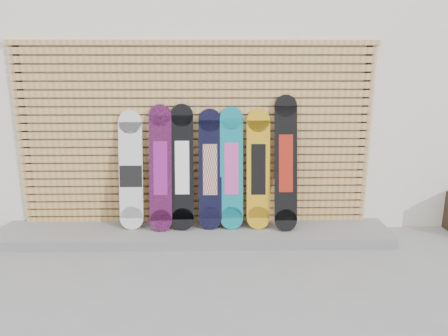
{
  "coord_description": "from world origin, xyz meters",
  "views": [
    {
      "loc": [
        0.1,
        -4.17,
        2.11
      ],
      "look_at": [
        0.19,
        0.75,
        0.85
      ],
      "focal_mm": 35.0,
      "sensor_mm": 36.0,
      "label": 1
    }
  ],
  "objects": [
    {
      "name": "snowboard_1",
      "position": [
        -0.55,
        0.77,
        0.85
      ],
      "size": [
        0.26,
        0.35,
        1.46
      ],
      "color": "black",
      "rests_on": "concrete_step"
    },
    {
      "name": "snowboard_5",
      "position": [
        0.6,
        0.8,
        0.82
      ],
      "size": [
        0.28,
        0.3,
        1.4
      ],
      "color": "gold",
      "rests_on": "concrete_step"
    },
    {
      "name": "snowboard_6",
      "position": [
        0.91,
        0.76,
        0.9
      ],
      "size": [
        0.26,
        0.37,
        1.57
      ],
      "color": "black",
      "rests_on": "concrete_step"
    },
    {
      "name": "snowboard_3",
      "position": [
        0.03,
        0.79,
        0.82
      ],
      "size": [
        0.27,
        0.3,
        1.4
      ],
      "color": "black",
      "rests_on": "concrete_step"
    },
    {
      "name": "snowboard_2",
      "position": [
        -0.3,
        0.78,
        0.85
      ],
      "size": [
        0.27,
        0.32,
        1.46
      ],
      "color": "black",
      "rests_on": "concrete_step"
    },
    {
      "name": "concrete_step",
      "position": [
        -0.15,
        0.68,
        0.06
      ],
      "size": [
        4.6,
        0.7,
        0.12
      ],
      "primitive_type": "cube",
      "color": "slate",
      "rests_on": "ground"
    },
    {
      "name": "snowboard_4",
      "position": [
        0.28,
        0.8,
        0.83
      ],
      "size": [
        0.27,
        0.3,
        1.43
      ],
      "color": "#0D7884",
      "rests_on": "concrete_step"
    },
    {
      "name": "snowboard_0",
      "position": [
        -0.9,
        0.8,
        0.8
      ],
      "size": [
        0.28,
        0.28,
        1.39
      ],
      "color": "silver",
      "rests_on": "concrete_step"
    },
    {
      "name": "building",
      "position": [
        0.5,
        3.5,
        1.8
      ],
      "size": [
        12.0,
        5.0,
        3.6
      ],
      "primitive_type": "cube",
      "color": "white",
      "rests_on": "ground"
    },
    {
      "name": "slat_wall",
      "position": [
        -0.15,
        0.97,
        1.21
      ],
      "size": [
        4.26,
        0.08,
        2.29
      ],
      "color": "tan",
      "rests_on": "ground"
    },
    {
      "name": "ground",
      "position": [
        0.0,
        0.0,
        0.0
      ],
      "size": [
        80.0,
        80.0,
        0.0
      ],
      "primitive_type": "plane",
      "color": "gray",
      "rests_on": "ground"
    }
  ]
}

